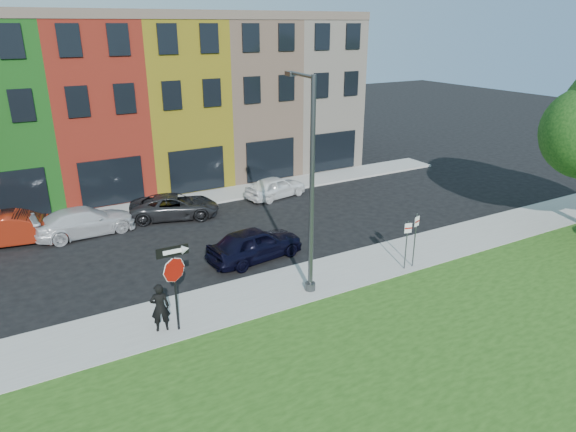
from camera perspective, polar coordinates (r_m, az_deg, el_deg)
ground at (r=18.80m, az=7.85°, el=-10.92°), size 120.00×120.00×0.00m
sidewalk_near at (r=21.93m, az=7.30°, el=-5.87°), size 40.00×3.00×0.12m
sidewalk_far at (r=30.03m, az=-14.50°, el=1.05°), size 40.00×2.40×0.12m
rowhouse_block at (r=34.88m, az=-17.29°, el=11.81°), size 30.00×10.12×10.00m
stop_sign at (r=17.00m, az=-12.55°, el=-6.01°), size 1.05×0.11×3.05m
man at (r=17.72m, az=-14.04°, el=-9.82°), size 0.78×0.65×1.72m
sedan_near at (r=22.52m, az=-3.68°, el=-3.09°), size 2.89×4.80×1.48m
parked_car_red at (r=27.20m, az=-27.76°, el=-1.21°), size 3.09×5.17×1.53m
parked_car_silver at (r=27.01m, az=-21.63°, el=-0.56°), size 2.64×5.06×1.39m
parked_car_dark at (r=28.01m, az=-12.49°, el=1.07°), size 4.75×5.84×1.29m
parked_car_white at (r=30.57m, az=-1.38°, el=3.24°), size 2.98×4.41×1.31m
street_lamp at (r=18.62m, az=2.40°, el=3.14°), size 0.67×2.57×8.07m
parking_sign_a at (r=21.91m, az=13.97°, el=-1.98°), size 0.31×0.12×2.38m
parking_sign_b at (r=21.66m, az=13.07°, el=-2.53°), size 0.32×0.12×2.14m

